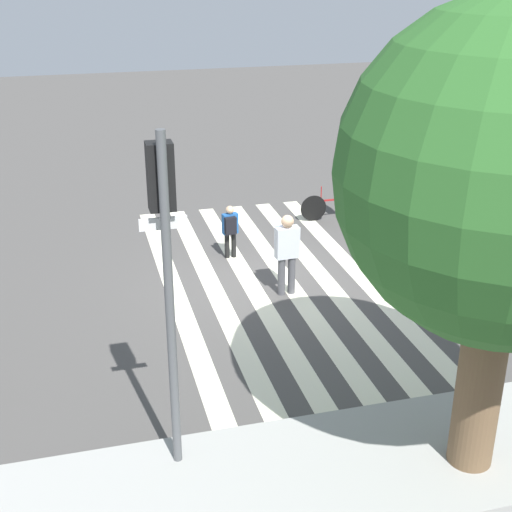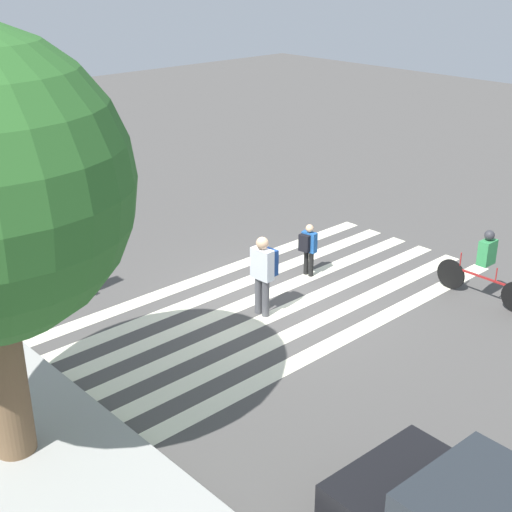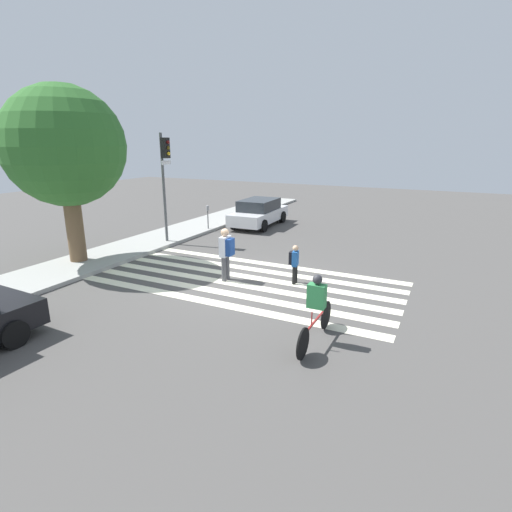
{
  "view_description": "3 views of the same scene",
  "coord_description": "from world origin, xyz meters",
  "px_view_note": "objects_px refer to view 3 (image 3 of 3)",
  "views": [
    {
      "loc": [
        3.87,
        13.52,
        6.69
      ],
      "look_at": [
        0.39,
        0.41,
        0.83
      ],
      "focal_mm": 50.0,
      "sensor_mm": 36.0,
      "label": 1
    },
    {
      "loc": [
        -9.95,
        9.86,
        7.05
      ],
      "look_at": [
        -0.04,
        0.66,
        1.29
      ],
      "focal_mm": 50.0,
      "sensor_mm": 36.0,
      "label": 2
    },
    {
      "loc": [
        -11.03,
        -5.8,
        4.46
      ],
      "look_at": [
        -0.26,
        -0.5,
        0.99
      ],
      "focal_mm": 28.0,
      "sensor_mm": 36.0,
      "label": 3
    }
  ],
  "objects_px": {
    "traffic_light": "(165,168)",
    "street_tree": "(65,147)",
    "cyclist_far_lane": "(316,307)",
    "parking_meter": "(208,212)",
    "pedestrian_child_with_backpack": "(294,261)",
    "pedestrian_adult_blue_shirt": "(226,251)",
    "car_parked_dark_suv": "(259,212)"
  },
  "relations": [
    {
      "from": "parking_meter",
      "to": "cyclist_far_lane",
      "type": "xyz_separation_m",
      "value": [
        -8.88,
        -8.61,
        -0.13
      ]
    },
    {
      "from": "parking_meter",
      "to": "street_tree",
      "type": "bearing_deg",
      "value": 169.41
    },
    {
      "from": "pedestrian_child_with_backpack",
      "to": "cyclist_far_lane",
      "type": "height_order",
      "value": "cyclist_far_lane"
    },
    {
      "from": "parking_meter",
      "to": "pedestrian_child_with_backpack",
      "type": "relative_size",
      "value": 1.05
    },
    {
      "from": "pedestrian_adult_blue_shirt",
      "to": "pedestrian_child_with_backpack",
      "type": "xyz_separation_m",
      "value": [
        0.71,
        -2.11,
        -0.28
      ]
    },
    {
      "from": "pedestrian_child_with_backpack",
      "to": "cyclist_far_lane",
      "type": "xyz_separation_m",
      "value": [
        -3.5,
        -1.86,
        0.12
      ]
    },
    {
      "from": "cyclist_far_lane",
      "to": "car_parked_dark_suv",
      "type": "xyz_separation_m",
      "value": [
        11.3,
        6.89,
        -0.14
      ]
    },
    {
      "from": "street_tree",
      "to": "car_parked_dark_suv",
      "type": "xyz_separation_m",
      "value": [
        9.35,
        -3.02,
        -3.51
      ]
    },
    {
      "from": "pedestrian_adult_blue_shirt",
      "to": "pedestrian_child_with_backpack",
      "type": "bearing_deg",
      "value": -75.05
    },
    {
      "from": "traffic_light",
      "to": "street_tree",
      "type": "bearing_deg",
      "value": 163.4
    },
    {
      "from": "cyclist_far_lane",
      "to": "pedestrian_adult_blue_shirt",
      "type": "bearing_deg",
      "value": 55.4
    },
    {
      "from": "cyclist_far_lane",
      "to": "traffic_light",
      "type": "bearing_deg",
      "value": 56.66
    },
    {
      "from": "parking_meter",
      "to": "pedestrian_child_with_backpack",
      "type": "height_order",
      "value": "parking_meter"
    },
    {
      "from": "parking_meter",
      "to": "street_tree",
      "type": "xyz_separation_m",
      "value": [
        -6.93,
        1.3,
        3.25
      ]
    },
    {
      "from": "parking_meter",
      "to": "street_tree",
      "type": "relative_size",
      "value": 0.21
    },
    {
      "from": "street_tree",
      "to": "pedestrian_child_with_backpack",
      "type": "distance_m",
      "value": 8.92
    },
    {
      "from": "traffic_light",
      "to": "car_parked_dark_suv",
      "type": "height_order",
      "value": "traffic_light"
    },
    {
      "from": "parking_meter",
      "to": "cyclist_far_lane",
      "type": "height_order",
      "value": "cyclist_far_lane"
    },
    {
      "from": "cyclist_far_lane",
      "to": "pedestrian_child_with_backpack",
      "type": "bearing_deg",
      "value": 28.49
    },
    {
      "from": "street_tree",
      "to": "cyclist_far_lane",
      "type": "bearing_deg",
      "value": -101.13
    },
    {
      "from": "pedestrian_child_with_backpack",
      "to": "street_tree",
      "type": "bearing_deg",
      "value": -87.79
    },
    {
      "from": "parking_meter",
      "to": "pedestrian_adult_blue_shirt",
      "type": "height_order",
      "value": "pedestrian_adult_blue_shirt"
    },
    {
      "from": "pedestrian_adult_blue_shirt",
      "to": "car_parked_dark_suv",
      "type": "relative_size",
      "value": 0.4
    },
    {
      "from": "car_parked_dark_suv",
      "to": "pedestrian_child_with_backpack",
      "type": "bearing_deg",
      "value": -148.96
    },
    {
      "from": "traffic_light",
      "to": "parking_meter",
      "type": "bearing_deg",
      "value": -2.43
    },
    {
      "from": "traffic_light",
      "to": "pedestrian_adult_blue_shirt",
      "type": "distance_m",
      "value": 6.14
    },
    {
      "from": "parking_meter",
      "to": "traffic_light",
      "type": "bearing_deg",
      "value": 177.57
    },
    {
      "from": "pedestrian_child_with_backpack",
      "to": "cyclist_far_lane",
      "type": "relative_size",
      "value": 0.55
    },
    {
      "from": "parking_meter",
      "to": "street_tree",
      "type": "distance_m",
      "value": 7.77
    },
    {
      "from": "traffic_light",
      "to": "street_tree",
      "type": "height_order",
      "value": "street_tree"
    },
    {
      "from": "traffic_light",
      "to": "street_tree",
      "type": "xyz_separation_m",
      "value": [
        -3.92,
        1.17,
        0.89
      ]
    },
    {
      "from": "traffic_light",
      "to": "parking_meter",
      "type": "distance_m",
      "value": 3.83
    }
  ]
}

